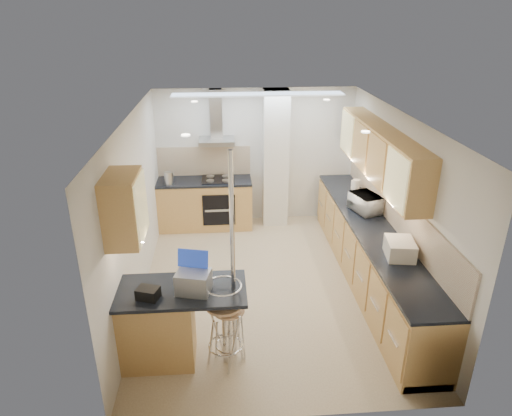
{
  "coord_description": "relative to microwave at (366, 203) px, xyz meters",
  "views": [
    {
      "loc": [
        -0.61,
        -5.71,
        3.73
      ],
      "look_at": [
        -0.15,
        0.2,
        1.16
      ],
      "focal_mm": 32.0,
      "sensor_mm": 36.0,
      "label": 1
    }
  ],
  "objects": [
    {
      "name": "ground",
      "position": [
        -1.54,
        -0.5,
        -1.06
      ],
      "size": [
        4.8,
        4.8,
        0.0
      ],
      "primitive_type": "plane",
      "color": "tan",
      "rests_on": "ground"
    },
    {
      "name": "room_shell",
      "position": [
        -1.21,
        -0.13,
        0.48
      ],
      "size": [
        3.64,
        4.84,
        2.51
      ],
      "color": "silver",
      "rests_on": "ground"
    },
    {
      "name": "right_counter",
      "position": [
        -0.04,
        -0.5,
        -0.6
      ],
      "size": [
        0.63,
        4.4,
        0.92
      ],
      "color": "tan",
      "rests_on": "ground"
    },
    {
      "name": "back_counter",
      "position": [
        -2.49,
        1.6,
        -0.6
      ],
      "size": [
        1.7,
        0.63,
        0.92
      ],
      "color": "tan",
      "rests_on": "ground"
    },
    {
      "name": "peninsula",
      "position": [
        -2.66,
        -1.95,
        -0.58
      ],
      "size": [
        1.47,
        0.72,
        0.94
      ],
      "color": "tan",
      "rests_on": "ground"
    },
    {
      "name": "microwave",
      "position": [
        0.0,
        0.0,
        0.0
      ],
      "size": [
        0.47,
        0.57,
        0.27
      ],
      "primitive_type": "imported",
      "rotation": [
        0.0,
        0.0,
        1.88
      ],
      "color": "white",
      "rests_on": "right_counter"
    },
    {
      "name": "laptop",
      "position": [
        -2.49,
        -2.01,
        0.0
      ],
      "size": [
        0.41,
        0.34,
        0.24
      ],
      "primitive_type": "cube",
      "rotation": [
        0.0,
        0.0,
        -0.24
      ],
      "color": "#92969A",
      "rests_on": "peninsula"
    },
    {
      "name": "bag",
      "position": [
        -2.97,
        -2.1,
        -0.06
      ],
      "size": [
        0.27,
        0.23,
        0.12
      ],
      "primitive_type": "cube",
      "rotation": [
        0.0,
        0.0,
        -0.33
      ],
      "color": "black",
      "rests_on": "peninsula"
    },
    {
      "name": "bar_stool_near",
      "position": [
        -2.18,
        -2.06,
        -0.53
      ],
      "size": [
        0.52,
        0.52,
        1.05
      ],
      "primitive_type": null,
      "rotation": [
        0.0,
        0.0,
        -0.22
      ],
      "color": "tan",
      "rests_on": "ground"
    },
    {
      "name": "bar_stool_end",
      "position": [
        -2.12,
        -2.02,
        -0.6
      ],
      "size": [
        0.51,
        0.51,
        0.91
      ],
      "primitive_type": null,
      "rotation": [
        0.0,
        0.0,
        1.05
      ],
      "color": "tan",
      "rests_on": "ground"
    },
    {
      "name": "jar_a",
      "position": [
        0.1,
        0.86,
        -0.04
      ],
      "size": [
        0.13,
        0.13,
        0.2
      ],
      "primitive_type": "cylinder",
      "rotation": [
        0.0,
        0.0,
        -0.07
      ],
      "color": "silver",
      "rests_on": "right_counter"
    },
    {
      "name": "jar_b",
      "position": [
        0.09,
        0.94,
        -0.06
      ],
      "size": [
        0.12,
        0.12,
        0.15
      ],
      "primitive_type": "cylinder",
      "rotation": [
        0.0,
        0.0,
        0.13
      ],
      "color": "silver",
      "rests_on": "right_counter"
    },
    {
      "name": "jar_c",
      "position": [
        0.01,
        -1.24,
        -0.04
      ],
      "size": [
        0.16,
        0.16,
        0.2
      ],
      "primitive_type": "cylinder",
      "rotation": [
        0.0,
        0.0,
        0.2
      ],
      "color": "#BEB798",
      "rests_on": "right_counter"
    },
    {
      "name": "jar_d",
      "position": [
        -0.05,
        -1.2,
        -0.07
      ],
      "size": [
        0.11,
        0.11,
        0.14
      ],
      "primitive_type": "cylinder",
      "rotation": [
        0.0,
        0.0,
        0.12
      ],
      "color": "white",
      "rests_on": "right_counter"
    },
    {
      "name": "bread_bin",
      "position": [
        0.01,
        -1.39,
        -0.03
      ],
      "size": [
        0.38,
        0.46,
        0.22
      ],
      "primitive_type": "cube",
      "rotation": [
        0.0,
        0.0,
        -0.14
      ],
      "color": "silver",
      "rests_on": "right_counter"
    },
    {
      "name": "kettle",
      "position": [
        -3.09,
        1.41,
        -0.02
      ],
      "size": [
        0.16,
        0.16,
        0.23
      ],
      "primitive_type": "cylinder",
      "color": "#AEB1B3",
      "rests_on": "back_counter"
    }
  ]
}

